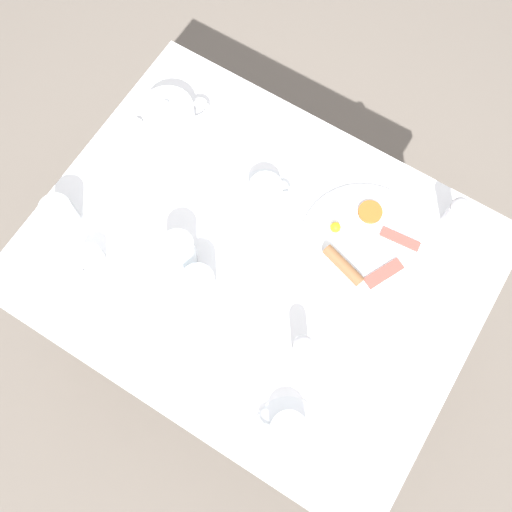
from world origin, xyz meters
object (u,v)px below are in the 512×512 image
teacup_with_saucer_right (266,192)px  wine_glass_spare (61,216)px  breakfast_plate (364,245)px  water_glass_short (199,285)px  teacup_with_saucer_left (288,431)px  creamer_jug (91,259)px  teapot_near (170,117)px  salt_grinder (456,211)px  fork_by_plate (132,317)px  pepper_grinder (302,347)px  water_glass_tall (180,251)px  knife_by_plate (227,360)px

teacup_with_saucer_right → wine_glass_spare: (0.32, -0.37, 0.03)m
breakfast_plate → water_glass_short: (0.30, -0.27, 0.04)m
teacup_with_saucer_left → creamer_jug: 0.60m
teapot_near → wine_glass_spare: size_ratio=1.63×
salt_grinder → fork_by_plate: 0.80m
breakfast_plate → wine_glass_spare: size_ratio=3.05×
breakfast_plate → creamer_jug: bearing=-54.6°
water_glass_short → fork_by_plate: size_ratio=0.63×
pepper_grinder → fork_by_plate: pepper_grinder is taller
breakfast_plate → teacup_with_saucer_right: bearing=-87.4°
pepper_grinder → breakfast_plate: bearing=179.8°
water_glass_tall → salt_grinder: salt_grinder is taller
knife_by_plate → wine_glass_spare: bearing=-98.2°
teacup_with_saucer_right → creamer_jug: bearing=-35.5°
teacup_with_saucer_right → water_glass_tall: 0.26m
creamer_jug → knife_by_plate: 0.40m
water_glass_tall → fork_by_plate: bearing=-5.5°
teapot_near → fork_by_plate: teapot_near is taller
salt_grinder → teacup_with_saucer_left: bearing=-7.3°
breakfast_plate → creamer_jug: creamer_jug is taller
teacup_with_saucer_right → pepper_grinder: pepper_grinder is taller
water_glass_short → pepper_grinder: (-0.00, 0.27, 0.01)m
water_glass_short → knife_by_plate: (0.10, 0.14, -0.05)m
breakfast_plate → teapot_near: 0.58m
teapot_near → creamer_jug: size_ratio=2.14×
teacup_with_saucer_left → water_glass_tall: bearing=-116.5°
breakfast_plate → salt_grinder: 0.23m
creamer_jug → salt_grinder: bearing=128.9°
salt_grinder → creamer_jug: bearing=-51.1°
teacup_with_saucer_left → fork_by_plate: size_ratio=0.90×
teacup_with_saucer_right → pepper_grinder: bearing=43.0°
pepper_grinder → teacup_with_saucer_right: bearing=-137.0°
water_glass_tall → salt_grinder: (-0.43, 0.50, 0.01)m
teacup_with_saucer_left → fork_by_plate: (-0.03, -0.44, -0.02)m
creamer_jug → pepper_grinder: bearing=98.1°
teapot_near → knife_by_plate: bearing=86.3°
water_glass_tall → salt_grinder: bearing=130.4°
breakfast_plate → wine_glass_spare: (0.33, -0.64, 0.04)m
teapot_near → salt_grinder: 0.74m
creamer_jug → fork_by_plate: 0.17m
teacup_with_saucer_right → wine_glass_spare: wine_glass_spare is taller
water_glass_tall → fork_by_plate: (0.18, -0.02, -0.05)m
knife_by_plate → salt_grinder: bearing=154.3°
wine_glass_spare → creamer_jug: (0.04, 0.11, -0.03)m
pepper_grinder → teacup_with_saucer_left: bearing=21.2°
teapot_near → knife_by_plate: size_ratio=0.76×
water_glass_short → salt_grinder: 0.63m
creamer_jug → fork_by_plate: bearing=68.2°
breakfast_plate → creamer_jug: 0.65m
teacup_with_saucer_left → fork_by_plate: bearing=-93.6°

